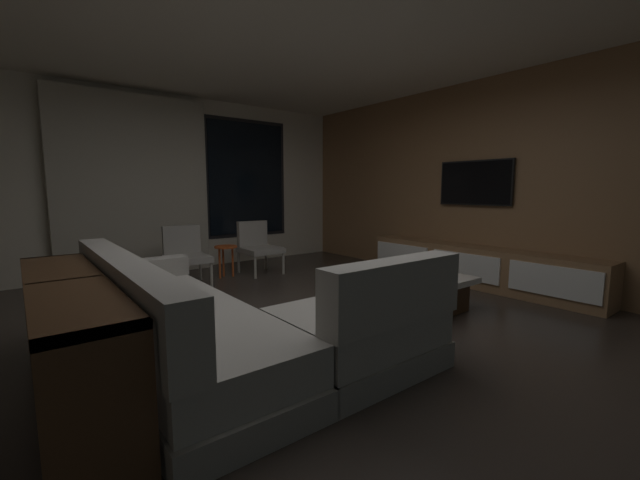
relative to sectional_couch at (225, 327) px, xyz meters
name	(u,v)px	position (x,y,z in m)	size (l,w,h in m)	color
floor	(309,335)	(0.83, 0.11, -0.29)	(9.20, 9.20, 0.00)	#332B26
back_wall_with_window	(167,184)	(0.77, 3.73, 1.05)	(6.60, 0.30, 2.70)	beige
media_wall	(497,183)	(3.89, 0.11, 1.06)	(0.12, 7.80, 2.70)	#8E6642
ceiling	(308,5)	(0.83, 0.11, 2.41)	(8.20, 8.20, 0.00)	beige
sectional_couch	(225,327)	(0.00, 0.00, 0.00)	(1.98, 2.50, 0.82)	gray
coffee_table	(401,291)	(2.06, 0.13, -0.10)	(1.16, 1.16, 0.36)	#472C19
book_stack_on_coffee_table	(404,270)	(2.23, 0.25, 0.09)	(0.28, 0.17, 0.05)	#B55788
accent_chair_near_window	(258,244)	(1.75, 2.68, 0.14)	(0.55, 0.57, 0.78)	#B2ADA0
accent_chair_by_curtain	(185,252)	(0.62, 2.61, 0.14)	(0.59, 0.61, 0.78)	#B2ADA0
side_stool	(226,252)	(1.23, 2.67, 0.08)	(0.32, 0.32, 0.46)	#BF4C1E
media_console	(477,267)	(3.60, 0.16, -0.04)	(0.46, 3.10, 0.52)	#8E6642
mounted_tv	(475,183)	(3.78, 0.36, 1.06)	(0.05, 1.03, 0.60)	black
console_table_behind_couch	(70,333)	(-0.91, 0.13, 0.13)	(0.40, 2.10, 0.74)	#472C19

